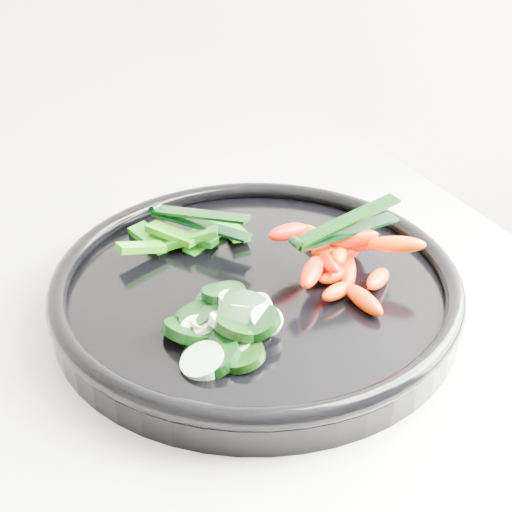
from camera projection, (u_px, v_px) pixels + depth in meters
name	position (u px, v px, depth m)	size (l,w,h in m)	color
veggie_tray	(256.00, 288.00, 0.66)	(0.46, 0.46, 0.04)	black
cucumber_pile	(220.00, 324.00, 0.59)	(0.11, 0.12, 0.04)	black
carrot_pile	(341.00, 256.00, 0.66)	(0.13, 0.16, 0.05)	#FF3F00
pepper_pile	(191.00, 236.00, 0.71)	(0.14, 0.08, 0.04)	#21740B
tong_carrot	(344.00, 227.00, 0.64)	(0.11, 0.03, 0.02)	black
tong_pepper	(197.00, 219.00, 0.71)	(0.08, 0.10, 0.02)	black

